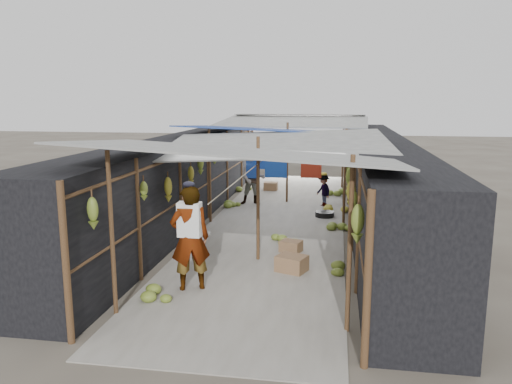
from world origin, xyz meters
The scene contains 14 objects.
ground centered at (0.00, 0.00, 0.00)m, with size 80.00×80.00×0.00m, color #6B6356.
aisle_slab centered at (0.00, 6.50, 0.01)m, with size 3.60×16.00×0.02m, color #9E998E.
stall_left centered at (-2.70, 6.50, 1.15)m, with size 1.40×15.00×2.30m, color black.
stall_right centered at (2.70, 6.50, 1.15)m, with size 1.40×15.00×2.30m, color black.
crate_near centered at (0.77, 2.38, 0.17)m, with size 0.55×0.44×0.33m, color #956B4C.
crate_mid centered at (0.64, 3.64, 0.13)m, with size 0.44×0.36×0.27m, color #956B4C.
crate_back centered at (-0.80, 11.00, 0.16)m, with size 0.49×0.40×0.31m, color #956B4C.
black_basin centered at (1.28, 7.09, 0.08)m, with size 0.54×0.54×0.16m, color black.
vendor_elderly centered at (-0.92, 1.18, 0.95)m, with size 0.69×0.45×1.89m, color silver.
shopper_blue centered at (-1.03, 8.45, 0.84)m, with size 0.82×0.64×1.68m, color #1E429A.
vendor_seated centered at (1.19, 8.56, 0.51)m, with size 0.66×0.38×1.02m, color #44403B.
market_canopy centered at (0.03, 6.86, 2.41)m, with size 5.62×15.20×2.77m.
hanging_bananas centered at (0.31, 6.42, 1.64)m, with size 3.95×13.67×0.84m.
floor_bananas centered at (0.23, 7.67, 0.15)m, with size 3.99×10.66×0.36m.
Camera 1 is at (1.58, -6.95, 3.36)m, focal length 35.00 mm.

